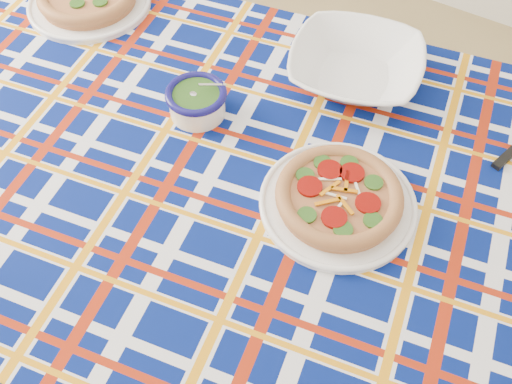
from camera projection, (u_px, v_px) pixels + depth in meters
The scene contains 6 objects.
floor at pixel (127, 257), 2.02m from camera, with size 4.00×4.00×0.00m, color olive.
dining_table at pixel (249, 198), 1.27m from camera, with size 1.91×1.39×0.82m.
tablecloth at pixel (249, 190), 1.24m from camera, with size 1.78×1.12×0.12m, color #05145E, non-canonical shape.
main_focaccia_plate at pixel (339, 196), 1.12m from camera, with size 0.33×0.33×0.06m, color #AB683D, non-canonical shape.
pesto_bowl at pixel (197, 100), 1.27m from camera, with size 0.14×0.14×0.08m, color #1C3F11, non-canonical shape.
serving_bowl at pixel (356, 67), 1.34m from camera, with size 0.31×0.31×0.08m, color white.
Camera 1 is at (0.93, -0.62, 1.76)m, focal length 40.00 mm.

